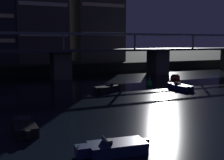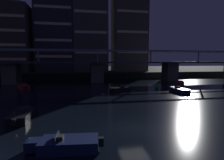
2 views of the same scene
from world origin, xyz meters
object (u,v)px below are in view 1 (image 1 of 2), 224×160
(speedboat_near_left, at_px, (24,127))
(speedboat_near_center, at_px, (175,78))
(river_bridge, at_px, (61,59))
(speedboat_mid_right, at_px, (180,87))
(speedboat_far_left, at_px, (114,148))
(speedboat_mid_center, at_px, (107,88))
(channel_buoy, at_px, (150,82))

(speedboat_near_left, relative_size, speedboat_near_center, 1.11)
(river_bridge, height_order, speedboat_mid_right, river_bridge)
(speedboat_far_left, bearing_deg, river_bridge, 81.89)
(speedboat_near_center, relative_size, speedboat_mid_right, 0.90)
(speedboat_near_left, bearing_deg, river_bridge, 71.72)
(river_bridge, height_order, speedboat_near_left, river_bridge)
(river_bridge, height_order, speedboat_mid_center, river_bridge)
(river_bridge, relative_size, speedboat_near_center, 21.11)
(river_bridge, distance_m, speedboat_mid_right, 25.41)
(speedboat_mid_center, bearing_deg, speedboat_near_center, 18.38)
(channel_buoy, bearing_deg, speedboat_far_left, -125.25)
(speedboat_far_left, xyz_separation_m, channel_buoy, (18.14, 25.67, 0.06))
(speedboat_mid_right, bearing_deg, speedboat_mid_center, 162.65)
(speedboat_far_left, bearing_deg, speedboat_mid_right, 44.15)
(speedboat_mid_center, relative_size, speedboat_mid_right, 0.95)
(speedboat_near_left, bearing_deg, speedboat_mid_right, 25.73)
(speedboat_far_left, relative_size, channel_buoy, 2.97)
(speedboat_near_left, bearing_deg, speedboat_far_left, -55.41)
(river_bridge, distance_m, speedboat_near_center, 23.38)
(river_bridge, distance_m, speedboat_near_left, 34.69)
(speedboat_mid_center, bearing_deg, speedboat_far_left, -111.32)
(speedboat_mid_right, bearing_deg, river_bridge, 125.03)
(speedboat_far_left, distance_m, channel_buoy, 31.43)
(river_bridge, height_order, channel_buoy, river_bridge)
(speedboat_near_center, distance_m, speedboat_mid_right, 10.61)
(speedboat_mid_center, bearing_deg, speedboat_near_left, -132.00)
(speedboat_near_center, relative_size, speedboat_mid_center, 0.95)
(speedboat_near_left, distance_m, speedboat_mid_right, 28.02)
(speedboat_near_left, xyz_separation_m, speedboat_mid_center, (14.09, 15.65, 0.00))
(river_bridge, xyz_separation_m, speedboat_far_left, (-5.72, -40.14, -3.73))
(speedboat_near_center, height_order, speedboat_far_left, same)
(channel_buoy, bearing_deg, speedboat_near_center, 21.17)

